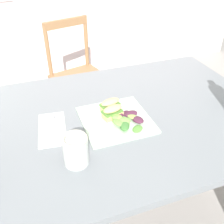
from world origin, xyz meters
The scene contains 10 objects.
ground_plane centered at (0.00, 0.00, 0.00)m, with size 9.30×9.30×0.00m, color gray.
dining_table centered at (0.06, 0.07, 0.62)m, with size 1.30×0.92×0.74m.
chair_wooden_far centered at (0.06, 1.05, 0.45)m, with size 0.49×0.49×0.87m.
plate_lunch centered at (0.00, 0.03, 0.74)m, with size 0.29×0.29×0.01m, color beige.
sandwich_half_front centered at (-0.01, 0.05, 0.78)m, with size 0.10×0.07×0.06m.
sandwich_half_back centered at (0.00, 0.10, 0.78)m, with size 0.10×0.07×0.06m.
salad_mixed_greens centered at (0.03, 0.00, 0.76)m, with size 0.14×0.17×0.03m.
napkin_folded centered at (-0.27, 0.06, 0.74)m, with size 0.11×0.22×0.00m, color white.
fork_on_napkin centered at (-0.26, 0.08, 0.75)m, with size 0.06×0.18×0.00m.
mason_jar_iced_tea centered at (-0.21, -0.15, 0.79)m, with size 0.09×0.09×0.11m.
Camera 1 is at (-0.32, -0.80, 1.41)m, focal length 41.46 mm.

